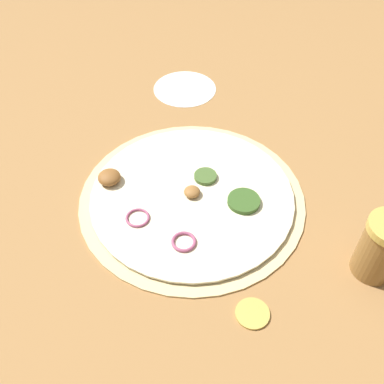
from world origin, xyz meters
TOP-DOWN VIEW (x-y plane):
  - ground_plane at (0.00, 0.00)m, footprint 3.00×3.00m
  - pizza at (-0.00, 0.00)m, footprint 0.37×0.37m
  - spice_jar at (0.08, -0.28)m, footprint 0.06×0.06m
  - loose_cap at (-0.09, -0.20)m, footprint 0.05×0.05m
  - flour_patch at (0.21, 0.23)m, footprint 0.13×0.13m

SIDE VIEW (x-z plane):
  - ground_plane at x=0.00m, z-range 0.00..0.00m
  - flour_patch at x=0.21m, z-range 0.00..0.00m
  - loose_cap at x=-0.09m, z-range 0.00..0.01m
  - pizza at x=0.00m, z-range -0.01..0.02m
  - spice_jar at x=0.08m, z-range 0.00..0.10m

